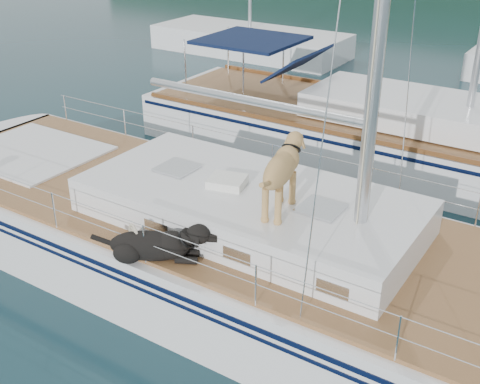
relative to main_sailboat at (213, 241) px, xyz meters
The scene contains 4 objects.
ground 0.69m from the main_sailboat, behind, with size 120.00×120.00×0.00m, color black.
main_sailboat is the anchor object (origin of this frame).
neighbor_sailboat 6.24m from the main_sailboat, 88.74° to the left, with size 11.00×3.50×13.30m.
bg_boat_west 16.19m from the main_sailboat, 120.04° to the left, with size 8.00×3.00×11.65m.
Camera 1 is at (5.15, -6.96, 5.81)m, focal length 45.00 mm.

